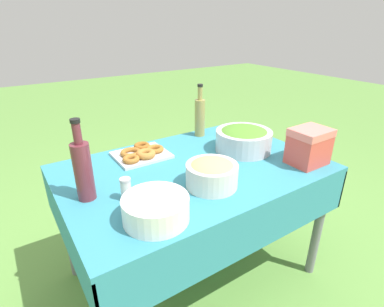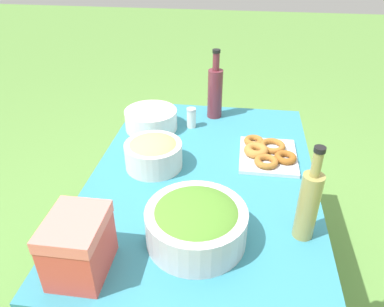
{
  "view_description": "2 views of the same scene",
  "coord_description": "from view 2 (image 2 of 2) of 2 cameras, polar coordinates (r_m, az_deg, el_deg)",
  "views": [
    {
      "loc": [
        0.77,
        1.15,
        1.42
      ],
      "look_at": [
        0.05,
        0.06,
        0.83
      ],
      "focal_mm": 28.0,
      "sensor_mm": 36.0,
      "label": 1
    },
    {
      "loc": [
        -1.23,
        -0.13,
        1.6
      ],
      "look_at": [
        0.0,
        0.04,
        0.82
      ],
      "focal_mm": 35.0,
      "sensor_mm": 36.0,
      "label": 2
    }
  ],
  "objects": [
    {
      "name": "plate_stack",
      "position": [
        1.85,
        -6.25,
        5.19
      ],
      "size": [
        0.25,
        0.25,
        0.1
      ],
      "color": "white",
      "rests_on": "picnic_table"
    },
    {
      "name": "picnic_table",
      "position": [
        1.57,
        1.57,
        -6.2
      ],
      "size": [
        1.33,
        0.9,
        0.72
      ],
      "color": "teal",
      "rests_on": "ground_plane"
    },
    {
      "name": "salt_shaker",
      "position": [
        1.85,
        -0.1,
        5.48
      ],
      "size": [
        0.05,
        0.05,
        0.1
      ],
      "color": "white",
      "rests_on": "picnic_table"
    },
    {
      "name": "ground_plane",
      "position": [
        2.02,
        1.29,
        -20.33
      ],
      "size": [
        14.0,
        14.0,
        0.0
      ],
      "primitive_type": "plane",
      "color": "#609342"
    },
    {
      "name": "wine_bottle",
      "position": [
        1.92,
        3.52,
        9.44
      ],
      "size": [
        0.08,
        0.08,
        0.35
      ],
      "color": "maroon",
      "rests_on": "picnic_table"
    },
    {
      "name": "pasta_bowl",
      "position": [
        1.54,
        -5.89,
        0.18
      ],
      "size": [
        0.24,
        0.24,
        0.13
      ],
      "color": "silver",
      "rests_on": "picnic_table"
    },
    {
      "name": "donut_platter",
      "position": [
        1.65,
        11.35,
        0.06
      ],
      "size": [
        0.29,
        0.25,
        0.05
      ],
      "color": "silver",
      "rests_on": "picnic_table"
    },
    {
      "name": "olive_oil_bottle",
      "position": [
        1.22,
        17.33,
        -7.25
      ],
      "size": [
        0.07,
        0.07,
        0.33
      ],
      "color": "#998E4C",
      "rests_on": "picnic_table"
    },
    {
      "name": "cooler_box",
      "position": [
        1.13,
        -16.92,
        -13.27
      ],
      "size": [
        0.2,
        0.16,
        0.19
      ],
      "color": "#E04C42",
      "rests_on": "picnic_table"
    },
    {
      "name": "salad_bowl",
      "position": [
        1.19,
        0.64,
        -10.45
      ],
      "size": [
        0.32,
        0.32,
        0.14
      ],
      "color": "silver",
      "rests_on": "picnic_table"
    }
  ]
}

